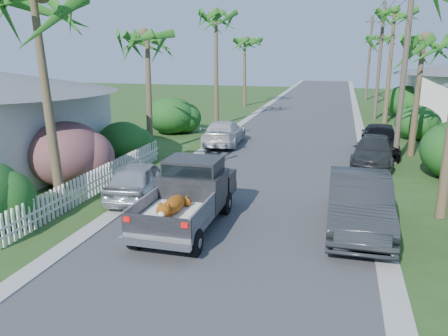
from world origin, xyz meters
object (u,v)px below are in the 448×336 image
(palm_l_b, at_px, (146,34))
(parked_car_rf, at_px, (380,139))
(palm_l_d, at_px, (245,39))
(utility_pole_b, at_px, (404,68))
(pickup_truck, at_px, (191,193))
(parked_car_lf, at_px, (224,133))
(palm_r_d, at_px, (382,37))
(parked_car_rn, at_px, (359,203))
(utility_pole_c, at_px, (380,61))
(palm_l_c, at_px, (216,13))
(palm_r_b, at_px, (424,38))
(parked_car_ln, at_px, (139,179))
(utility_pole_d, at_px, (369,58))
(palm_r_c, at_px, (395,11))
(parked_car_rm, at_px, (374,151))

(palm_l_b, bearing_deg, parked_car_rf, 14.26)
(palm_l_b, relative_size, palm_l_d, 0.96)
(utility_pole_b, bearing_deg, pickup_truck, -126.31)
(parked_car_lf, distance_m, palm_r_d, 27.39)
(palm_l_d, relative_size, utility_pole_b, 0.86)
(parked_car_rn, relative_size, utility_pole_c, 0.58)
(palm_r_d, relative_size, utility_pole_c, 0.89)
(palm_l_c, xyz_separation_m, utility_pole_c, (11.60, 6.00, -3.31))
(parked_car_rf, xyz_separation_m, palm_r_b, (1.60, -0.00, 5.14))
(parked_car_ln, distance_m, utility_pole_d, 39.26)
(palm_r_b, bearing_deg, utility_pole_c, 94.40)
(pickup_truck, bearing_deg, palm_r_d, 77.67)
(palm_r_d, height_order, utility_pole_d, utility_pole_d)
(pickup_truck, height_order, palm_l_c, palm_l_c)
(palm_r_c, bearing_deg, utility_pole_d, 92.02)
(parked_car_rf, xyz_separation_m, palm_l_d, (-11.50, 19.00, 5.63))
(palm_r_d, distance_m, utility_pole_c, 12.22)
(pickup_truck, height_order, palm_r_c, palm_r_c)
(palm_l_c, relative_size, palm_r_b, 1.28)
(parked_car_rn, bearing_deg, pickup_truck, -171.94)
(parked_car_rf, relative_size, palm_l_c, 0.52)
(parked_car_lf, relative_size, utility_pole_b, 0.54)
(palm_l_b, bearing_deg, parked_car_rn, -37.24)
(palm_l_c, bearing_deg, palm_r_b, -29.05)
(palm_r_c, xyz_separation_m, utility_pole_b, (-0.60, -13.00, -3.51))
(palm_l_b, bearing_deg, palm_r_b, 12.62)
(palm_l_d, distance_m, utility_pole_d, 15.19)
(palm_l_b, distance_m, palm_r_b, 13.73)
(palm_r_b, bearing_deg, parked_car_ln, -137.81)
(parked_car_rn, height_order, palm_l_c, palm_l_c)
(palm_l_d, relative_size, palm_r_d, 0.96)
(parked_car_lf, height_order, palm_l_c, palm_l_c)
(pickup_truck, distance_m, utility_pole_c, 25.95)
(palm_l_d, bearing_deg, pickup_truck, -80.79)
(palm_r_b, bearing_deg, parked_car_rm, -130.42)
(parked_car_lf, bearing_deg, pickup_truck, 96.36)
(parked_car_rn, distance_m, palm_r_d, 36.50)
(pickup_truck, distance_m, parked_car_rm, 11.13)
(parked_car_lf, height_order, palm_l_d, palm_l_d)
(pickup_truck, xyz_separation_m, parked_car_rf, (6.52, 11.69, -0.20))
(pickup_truck, relative_size, palm_l_d, 0.66)
(pickup_truck, distance_m, parked_car_lf, 12.15)
(parked_car_rm, distance_m, palm_r_c, 15.40)
(palm_l_b, relative_size, utility_pole_b, 0.82)
(pickup_truck, bearing_deg, utility_pole_c, 73.91)
(pickup_truck, xyz_separation_m, parked_car_ln, (-2.70, 1.89, -0.31))
(utility_pole_c, bearing_deg, palm_r_c, -73.30)
(palm_r_d, bearing_deg, parked_car_lf, -112.25)
(palm_l_c, height_order, palm_l_d, palm_l_c)
(parked_car_rf, bearing_deg, palm_r_d, 88.96)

